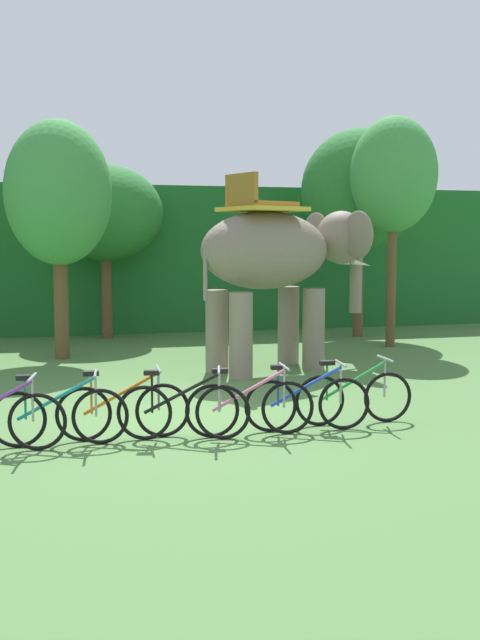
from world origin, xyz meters
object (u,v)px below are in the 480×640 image
at_px(tree_center_right, 394,176).
at_px(bike_black, 183,410).
at_px(bike_green, 354,397).
at_px(elephant, 280,258).
at_px(tree_center_left, 58,194).
at_px(tree_center, 360,191).
at_px(bike_blue, 307,403).
at_px(bike_pink, 250,407).
at_px(tree_right, 105,214).
at_px(bike_teal, 59,416).
at_px(bike_orange, 123,410).

height_order(tree_center_right, bike_black, tree_center_right).
bearing_deg(tree_center_right, bike_green, -119.25).
bearing_deg(elephant, tree_center_left, 149.99).
distance_m(tree_center, bike_black, 11.48).
bearing_deg(bike_blue, elephant, 77.22).
bearing_deg(bike_green, tree_center_right, 60.75).
xyz_separation_m(tree_center_right, bike_pink, (-5.37, -7.06, -3.66)).
height_order(elephant, bike_pink, elephant).
bearing_deg(tree_right, bike_blue, -79.46).
relative_size(tree_center_right, tree_center, 1.00).
xyz_separation_m(bike_black, bike_green, (2.43, 0.23, 0.00)).
relative_size(tree_center, bike_green, 3.17).
height_order(tree_right, tree_center_right, tree_center_right).
bearing_deg(bike_blue, tree_center_right, 56.92).
bearing_deg(bike_blue, bike_black, -178.91).
bearing_deg(bike_teal, tree_center_left, 88.87).
height_order(tree_center_right, bike_teal, tree_center_right).
bearing_deg(bike_blue, tree_center_left, 113.45).
height_order(bike_teal, bike_blue, same).
relative_size(tree_center_right, elephant, 1.29).
xyz_separation_m(tree_center_right, elephant, (-3.49, -2.29, -1.84)).
relative_size(tree_right, bike_pink, 2.61).
bearing_deg(tree_center_right, bike_blue, -123.08).
xyz_separation_m(bike_black, bike_pink, (0.87, -0.03, 0.00)).
bearing_deg(bike_orange, tree_center, 51.53).
xyz_separation_m(elephant, bike_pink, (-1.88, -4.78, -1.82)).
distance_m(elephant, bike_orange, 6.01).
xyz_separation_m(elephant, bike_orange, (-3.49, -4.54, -1.82)).
bearing_deg(tree_center_left, tree_right, 69.26).
height_order(tree_center_left, tree_right, tree_center_left).
height_order(elephant, bike_black, elephant).
relative_size(tree_right, elephant, 1.07).
relative_size(bike_black, bike_blue, 0.99).
xyz_separation_m(tree_center_left, bike_blue, (3.09, -7.12, -3.12)).
height_order(tree_right, bike_orange, tree_right).
bearing_deg(bike_green, bike_black, -174.56).
bearing_deg(elephant, tree_center_right, 33.22).
bearing_deg(bike_orange, elephant, 52.44).
distance_m(bike_teal, bike_green, 3.98).
height_order(tree_center, bike_orange, tree_center).
xyz_separation_m(tree_center, bike_teal, (-7.79, -8.91, -3.43)).
bearing_deg(tree_center_right, bike_teal, -138.28).
relative_size(tree_center_left, bike_teal, 2.97).
height_order(tree_center_left, tree_center, tree_center).
bearing_deg(bike_black, bike_orange, 164.50).
relative_size(bike_teal, bike_orange, 1.00).
xyz_separation_m(tree_center_left, tree_center_right, (7.65, -0.11, 0.53)).
height_order(tree_center, elephant, tree_center).
height_order(tree_center_right, bike_pink, tree_center_right).
bearing_deg(bike_blue, tree_center, 63.03).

